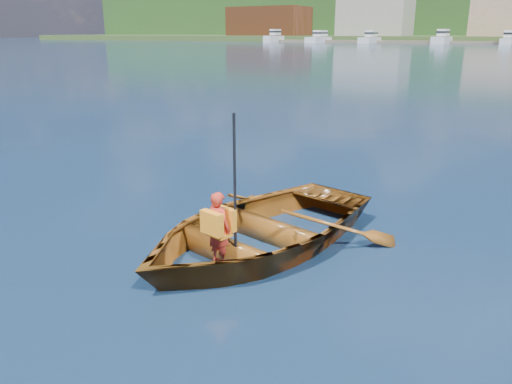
{
  "coord_description": "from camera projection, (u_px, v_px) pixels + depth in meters",
  "views": [
    {
      "loc": [
        2.5,
        -6.14,
        3.0
      ],
      "look_at": [
        -0.85,
        -0.29,
        0.84
      ],
      "focal_mm": 35.0,
      "sensor_mm": 36.0,
      "label": 1
    }
  ],
  "objects": [
    {
      "name": "child_paddler",
      "position": [
        219.0,
        226.0,
        6.41
      ],
      "size": [
        0.4,
        0.4,
        1.98
      ],
      "color": "red",
      "rests_on": "ground"
    },
    {
      "name": "ground",
      "position": [
        317.0,
        251.0,
        7.17
      ],
      "size": [
        600.0,
        600.0,
        0.0
      ],
      "color": "#13223B",
      "rests_on": "ground"
    },
    {
      "name": "rowboat",
      "position": [
        257.0,
        228.0,
        7.24
      ],
      "size": [
        3.89,
        4.81,
        0.88
      ],
      "color": "brown",
      "rests_on": "ground"
    },
    {
      "name": "marina_yachts",
      "position": [
        489.0,
        39.0,
        131.1
      ],
      "size": [
        143.23,
        13.06,
        4.32
      ],
      "color": "silver",
      "rests_on": "ground"
    }
  ]
}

